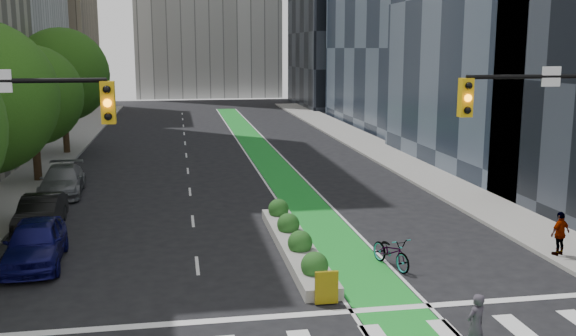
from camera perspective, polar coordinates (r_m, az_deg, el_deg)
name	(u,v)px	position (r m, az deg, el deg)	size (l,w,h in m)	color
ground	(298,334)	(17.83, 0.91, -14.52)	(160.00, 160.00, 0.00)	black
sidewalk_left	(35,172)	(42.46, -21.57, -0.30)	(3.60, 90.00, 0.15)	gray
sidewalk_right	(401,160)	(44.10, 9.99, 0.67)	(3.60, 90.00, 0.15)	gray
bike_lane_paint	(262,153)	(46.86, -2.29, 1.32)	(2.20, 70.00, 0.01)	#1A9029
building_tan_far	(28,1)	(83.78, -22.12, 13.58)	(14.00, 16.00, 26.00)	tan
tree_midfar	(32,96)	(38.78, -21.78, 5.99)	(5.60, 5.60, 7.76)	black
tree_far	(62,75)	(48.55, -19.44, 7.81)	(6.60, 6.60, 9.00)	black
median_planter	(295,242)	(24.37, 0.61, -6.57)	(1.20, 10.26, 1.10)	gray
bicycle	(391,252)	(22.88, 9.16, -7.35)	(0.75, 2.16, 1.13)	gray
cyclist	(476,325)	(16.97, 16.34, -13.28)	(0.60, 0.39, 1.64)	#39333D
parked_car_left_near	(35,243)	(24.46, -21.55, -6.19)	(1.92, 4.76, 1.62)	#0D0D4F
parked_car_left_mid	(41,213)	(29.03, -21.13, -3.76)	(1.53, 4.39, 1.45)	black
parked_car_left_far	(62,181)	(35.55, -19.42, -1.07)	(2.08, 5.12, 1.48)	slate
pedestrian_far	(560,233)	(25.34, 23.03, -5.38)	(0.95, 0.40, 1.62)	gray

